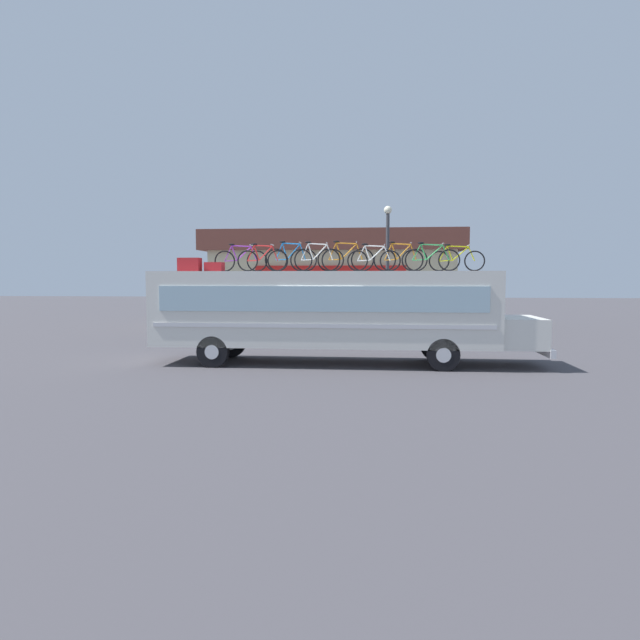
% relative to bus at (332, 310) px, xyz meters
% --- Properties ---
extents(ground_plane, '(120.00, 120.00, 0.00)m').
position_rel_bus_xyz_m(ground_plane, '(-0.26, 0.00, -1.71)').
color(ground_plane, '#423F44').
extents(bus, '(12.09, 2.52, 2.92)m').
position_rel_bus_xyz_m(bus, '(0.00, 0.00, 0.00)').
color(bus, silver).
rests_on(bus, ground).
extents(luggage_bag_1, '(0.70, 0.39, 0.44)m').
position_rel_bus_xyz_m(luggage_bag_1, '(-4.60, -0.04, 1.43)').
color(luggage_bag_1, maroon).
rests_on(luggage_bag_1, bus).
extents(luggage_bag_2, '(0.56, 0.46, 0.30)m').
position_rel_bus_xyz_m(luggage_bag_2, '(-3.81, 0.08, 1.36)').
color(luggage_bag_2, maroon).
rests_on(luggage_bag_2, bus).
extents(rooftop_bicycle_1, '(1.77, 0.44, 0.92)m').
position_rel_bus_xyz_m(rooftop_bicycle_1, '(-3.03, 0.43, 1.59)').
color(rooftop_bicycle_1, black).
rests_on(rooftop_bicycle_1, bus).
extents(rooftop_bicycle_2, '(1.63, 0.44, 0.89)m').
position_rel_bus_xyz_m(rooftop_bicycle_2, '(-2.19, -0.17, 1.58)').
color(rooftop_bicycle_2, black).
rests_on(rooftop_bicycle_2, bus).
extents(rooftop_bicycle_3, '(1.69, 0.44, 0.98)m').
position_rel_bus_xyz_m(rooftop_bicycle_3, '(-1.35, 0.20, 1.61)').
color(rooftop_bicycle_3, black).
rests_on(rooftop_bicycle_3, bus).
extents(rooftop_bicycle_4, '(1.72, 0.44, 0.95)m').
position_rel_bus_xyz_m(rooftop_bicycle_4, '(-0.49, 0.09, 1.60)').
color(rooftop_bicycle_4, black).
rests_on(rooftop_bicycle_4, bus).
extents(rooftop_bicycle_5, '(1.81, 0.44, 0.98)m').
position_rel_bus_xyz_m(rooftop_bicycle_5, '(0.41, 0.27, 1.62)').
color(rooftop_bicycle_5, black).
rests_on(rooftop_bicycle_5, bus).
extents(rooftop_bicycle_6, '(1.65, 0.44, 0.86)m').
position_rel_bus_xyz_m(rooftop_bicycle_6, '(1.30, -0.17, 1.57)').
color(rooftop_bicycle_6, black).
rests_on(rooftop_bicycle_6, bus).
extents(rooftop_bicycle_7, '(1.69, 0.44, 0.94)m').
position_rel_bus_xyz_m(rooftop_bicycle_7, '(2.13, 0.23, 1.60)').
color(rooftop_bicycle_7, black).
rests_on(rooftop_bicycle_7, bus).
extents(rooftop_bicycle_8, '(1.76, 0.44, 0.89)m').
position_rel_bus_xyz_m(rooftop_bicycle_8, '(3.02, -0.28, 1.58)').
color(rooftop_bicycle_8, black).
rests_on(rooftop_bicycle_8, bus).
extents(rooftop_bicycle_9, '(1.73, 0.44, 0.86)m').
position_rel_bus_xyz_m(rooftop_bicycle_9, '(3.88, 0.24, 1.57)').
color(rooftop_bicycle_9, black).
rests_on(rooftop_bicycle_9, bus).
extents(roadside_building, '(13.86, 7.84, 5.23)m').
position_rel_bus_xyz_m(roadside_building, '(-0.92, 14.38, 0.97)').
color(roadside_building, beige).
rests_on(roadside_building, ground).
extents(street_lamp, '(0.32, 0.32, 5.59)m').
position_rel_bus_xyz_m(street_lamp, '(1.86, 5.08, 1.62)').
color(street_lamp, '#38383D').
rests_on(street_lamp, ground).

